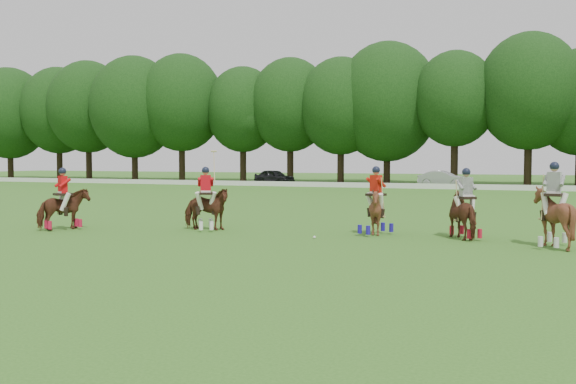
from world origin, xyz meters
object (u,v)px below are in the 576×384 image
at_px(polo_red_a, 63,208).
at_px(polo_ball, 314,237).
at_px(car_mid, 443,179).
at_px(polo_red_b, 206,208).
at_px(polo_red_c, 376,211).
at_px(polo_stripe_b, 553,216).
at_px(car_left, 274,177).
at_px(polo_stripe_a, 466,214).

distance_m(polo_red_a, polo_ball, 9.09).
height_order(car_mid, polo_ball, car_mid).
height_order(car_mid, polo_red_a, polo_red_a).
bearing_deg(polo_ball, polo_red_b, 169.39).
relative_size(polo_red_c, polo_ball, 25.01).
bearing_deg(polo_stripe_b, polo_red_b, 179.18).
bearing_deg(car_mid, polo_stripe_b, -161.71).
xyz_separation_m(car_left, polo_red_c, (19.44, -37.52, 0.08)).
distance_m(polo_red_a, polo_red_b, 5.03).
bearing_deg(polo_red_c, polo_red_b, -171.85).
bearing_deg(polo_stripe_b, car_left, 122.78).
relative_size(car_left, car_mid, 0.98).
xyz_separation_m(car_left, polo_stripe_b, (24.80, -38.52, 0.16)).
bearing_deg(polo_ball, polo_red_c, 46.60).
height_order(car_left, polo_stripe_b, polo_stripe_b).
bearing_deg(polo_red_c, car_mid, 94.81).
bearing_deg(polo_stripe_a, car_mid, 99.11).
distance_m(polo_red_a, polo_stripe_a, 13.68).
bearing_deg(polo_red_b, polo_red_a, -159.79).
relative_size(polo_red_c, polo_stripe_a, 1.02).
bearing_deg(polo_red_a, polo_stripe_b, 5.65).
bearing_deg(car_left, polo_red_c, -137.29).
bearing_deg(car_left, polo_ball, -140.14).
distance_m(polo_red_a, polo_stripe_b, 16.01).
relative_size(polo_red_b, polo_stripe_a, 1.25).
distance_m(car_left, polo_red_c, 42.26).
xyz_separation_m(car_left, car_mid, (16.28, 0.00, -0.01)).
xyz_separation_m(polo_red_a, polo_ball, (9.02, 0.93, -0.73)).
bearing_deg(car_mid, polo_stripe_a, -165.07).
bearing_deg(polo_red_c, polo_ball, -133.40).
height_order(car_mid, polo_red_b, polo_red_b).
bearing_deg(polo_ball, car_left, 114.55).
height_order(polo_red_a, polo_stripe_a, polo_stripe_a).
distance_m(car_mid, polo_stripe_a, 37.90).
bearing_deg(car_left, polo_red_a, -152.21).
relative_size(polo_stripe_a, polo_ball, 24.55).
relative_size(car_left, polo_stripe_b, 1.75).
bearing_deg(polo_stripe_a, polo_stripe_b, -23.45).
height_order(polo_red_a, polo_ball, polo_red_a).
bearing_deg(car_mid, polo_ball, -171.83).
height_order(polo_red_b, polo_stripe_b, polo_red_b).
bearing_deg(polo_red_a, car_mid, 79.53).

